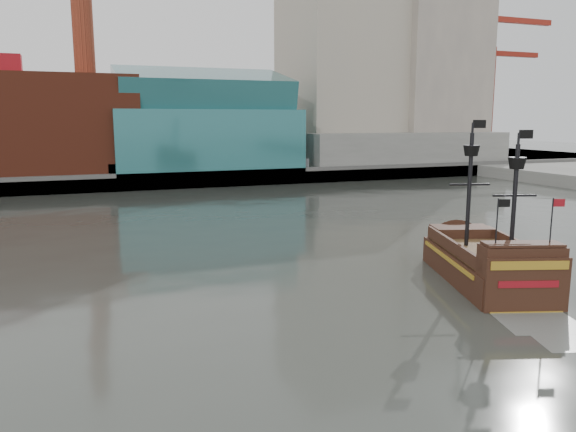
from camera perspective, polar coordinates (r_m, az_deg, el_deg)
name	(u,v)px	position (r m, az deg, el deg)	size (l,w,h in m)	color
ground	(331,342)	(27.68, 4.34, -12.63)	(400.00, 400.00, 0.00)	#2B2E28
promenade_far	(131,168)	(115.96, -15.68, 4.76)	(220.00, 60.00, 2.00)	slate
seawall	(151,181)	(86.75, -13.74, 3.44)	(220.00, 1.00, 2.60)	#4C4C49
skyline	(158,41)	(109.72, -13.05, 16.94)	(149.00, 45.00, 62.00)	#7E644B
crane_a	(489,80)	(138.43, 19.78, 12.83)	(22.50, 4.00, 32.25)	slate
crane_b	(492,98)	(152.08, 19.99, 11.16)	(19.10, 4.00, 26.25)	slate
pirate_ship	(486,268)	(38.82, 19.50, -4.97)	(9.04, 15.70, 11.27)	black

